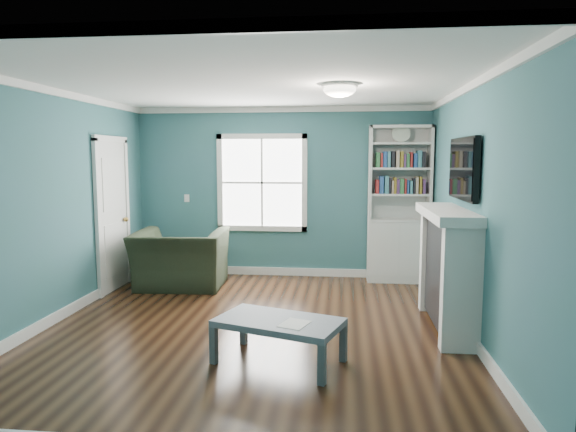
# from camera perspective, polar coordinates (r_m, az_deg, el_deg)

# --- Properties ---
(floor) EXTENTS (5.00, 5.00, 0.00)m
(floor) POSITION_cam_1_polar(r_m,az_deg,el_deg) (5.74, -3.78, -12.20)
(floor) COLOR black
(floor) RESTS_ON ground
(room_walls) EXTENTS (5.00, 5.00, 5.00)m
(room_walls) POSITION_cam_1_polar(r_m,az_deg,el_deg) (5.44, -3.91, 3.77)
(room_walls) COLOR #326A68
(room_walls) RESTS_ON ground
(trim) EXTENTS (4.50, 5.00, 2.60)m
(trim) POSITION_cam_1_polar(r_m,az_deg,el_deg) (5.47, -3.88, 0.16)
(trim) COLOR white
(trim) RESTS_ON ground
(window) EXTENTS (1.40, 0.06, 1.50)m
(window) POSITION_cam_1_polar(r_m,az_deg,el_deg) (7.95, -2.91, 3.71)
(window) COLOR white
(window) RESTS_ON room_walls
(bookshelf) EXTENTS (0.90, 0.35, 2.31)m
(bookshelf) POSITION_cam_1_polar(r_m,az_deg,el_deg) (7.75, 12.19, -0.41)
(bookshelf) COLOR silver
(bookshelf) RESTS_ON ground
(fireplace) EXTENTS (0.44, 1.58, 1.30)m
(fireplace) POSITION_cam_1_polar(r_m,az_deg,el_deg) (5.79, 17.35, -5.79)
(fireplace) COLOR black
(fireplace) RESTS_ON ground
(tv) EXTENTS (0.06, 1.10, 0.65)m
(tv) POSITION_cam_1_polar(r_m,az_deg,el_deg) (5.69, 18.92, 5.00)
(tv) COLOR black
(tv) RESTS_ON fireplace
(door) EXTENTS (0.12, 0.98, 2.17)m
(door) POSITION_cam_1_polar(r_m,az_deg,el_deg) (7.50, -18.90, 0.30)
(door) COLOR silver
(door) RESTS_ON ground
(ceiling_fixture) EXTENTS (0.38, 0.38, 0.15)m
(ceiling_fixture) POSITION_cam_1_polar(r_m,az_deg,el_deg) (5.50, 5.76, 13.89)
(ceiling_fixture) COLOR white
(ceiling_fixture) RESTS_ON room_walls
(light_switch) EXTENTS (0.08, 0.01, 0.12)m
(light_switch) POSITION_cam_1_polar(r_m,az_deg,el_deg) (8.24, -11.18, 1.95)
(light_switch) COLOR white
(light_switch) RESTS_ON room_walls
(recliner) EXTENTS (1.29, 0.88, 1.08)m
(recliner) POSITION_cam_1_polar(r_m,az_deg,el_deg) (7.43, -11.88, -3.67)
(recliner) COLOR black
(recliner) RESTS_ON ground
(coffee_table) EXTENTS (1.23, 0.92, 0.40)m
(coffee_table) POSITION_cam_1_polar(r_m,az_deg,el_deg) (4.70, -1.03, -12.00)
(coffee_table) COLOR #474F55
(coffee_table) RESTS_ON ground
(paper_sheet) EXTENTS (0.29, 0.33, 0.00)m
(paper_sheet) POSITION_cam_1_polar(r_m,az_deg,el_deg) (4.56, 0.72, -11.89)
(paper_sheet) COLOR white
(paper_sheet) RESTS_ON coffee_table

